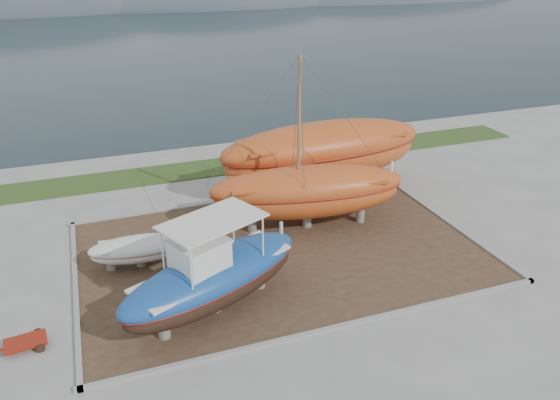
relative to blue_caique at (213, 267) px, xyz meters
name	(u,v)px	position (x,y,z in m)	size (l,w,h in m)	color
ground	(314,298)	(3.98, -0.54, -2.01)	(140.00, 140.00, 0.00)	gray
dirt_patch	(281,251)	(3.98, 3.46, -1.98)	(18.00, 12.00, 0.06)	#422D1E
curb_frame	(281,250)	(3.98, 3.46, -1.94)	(18.60, 12.60, 0.15)	gray
grass_strip	(220,167)	(3.98, 14.96, -1.97)	(44.00, 3.00, 0.08)	#284219
sea	(129,42)	(3.98, 69.46, -2.01)	(260.00, 100.00, 0.04)	#16272D
mountain_ridge	(104,8)	(3.98, 124.46, -2.01)	(200.00, 36.00, 20.00)	#333D49
blue_caique	(213,267)	(0.00, 0.00, 0.00)	(8.12, 2.54, 3.91)	#174792
white_dinghy	(140,252)	(-2.30, 4.40, -1.29)	(4.40, 1.65, 1.32)	silver
orange_sailboat	(309,146)	(6.09, 5.30, 2.36)	(9.76, 2.88, 8.63)	#B3491B
orange_bare_hull	(323,159)	(8.61, 9.05, 0.05)	(12.24, 3.67, 4.01)	#B3491B
red_trailer	(26,344)	(-6.86, 0.23, -1.86)	(2.12, 1.06, 0.30)	maroon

